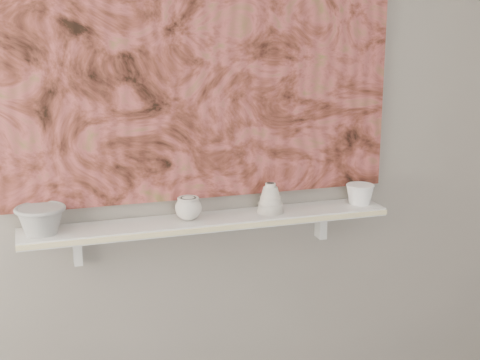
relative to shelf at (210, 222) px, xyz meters
name	(u,v)px	position (x,y,z in m)	size (l,w,h in m)	color
wall_back	(202,104)	(0.00, 0.09, 0.44)	(3.60, 3.60, 0.00)	gray
shelf	(210,222)	(0.00, 0.00, 0.00)	(1.40, 0.18, 0.03)	white
shelf_stripe	(217,229)	(0.00, -0.09, 0.00)	(1.40, 0.01, 0.02)	beige
bracket_left	(77,248)	(-0.49, 0.06, -0.07)	(0.03, 0.06, 0.12)	white
bracket_right	(321,224)	(0.49, 0.06, -0.07)	(0.03, 0.06, 0.12)	white
painting	(202,53)	(0.00, 0.08, 0.62)	(1.50, 0.03, 1.10)	brown
house_motif	(314,130)	(0.45, 0.07, 0.32)	(0.09, 0.00, 0.08)	black
bowl_grey	(41,220)	(-0.61, 0.00, 0.07)	(0.18, 0.18, 0.10)	gray
cup_cream	(188,208)	(-0.08, 0.00, 0.06)	(0.10, 0.10, 0.09)	beige
bell_vessel	(270,198)	(0.24, 0.00, 0.07)	(0.11, 0.11, 0.12)	beige
bowl_white	(360,194)	(0.63, 0.00, 0.06)	(0.11, 0.11, 0.08)	white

